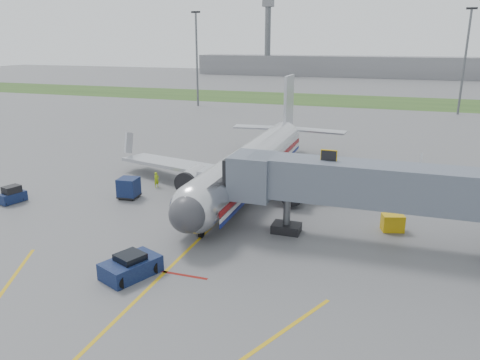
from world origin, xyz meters
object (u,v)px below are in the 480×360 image
(pushback_tug, at_px, (131,266))
(ramp_worker, at_px, (157,180))
(baggage_tug, at_px, (13,195))
(belt_loader, at_px, (227,182))
(airliner, at_px, (252,162))

(pushback_tug, height_order, ramp_worker, ramp_worker)
(baggage_tug, xyz_separation_m, ramp_worker, (10.46, 8.46, 0.09))
(belt_loader, bearing_deg, airliner, 17.20)
(airliner, bearing_deg, belt_loader, -162.80)
(pushback_tug, bearing_deg, baggage_tug, 153.91)
(belt_loader, xyz_separation_m, ramp_worker, (-6.83, -2.34, 0.22))
(baggage_tug, bearing_deg, ramp_worker, 38.96)
(airliner, xyz_separation_m, belt_loader, (-2.50, -0.77, -2.07))
(baggage_tug, bearing_deg, belt_loader, 31.98)
(ramp_worker, bearing_deg, belt_loader, -44.87)
(airliner, relative_size, belt_loader, 7.30)
(ramp_worker, bearing_deg, airliner, -45.32)
(belt_loader, bearing_deg, baggage_tug, -148.02)
(airliner, relative_size, ramp_worker, 22.24)
(baggage_tug, bearing_deg, pushback_tug, -26.09)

